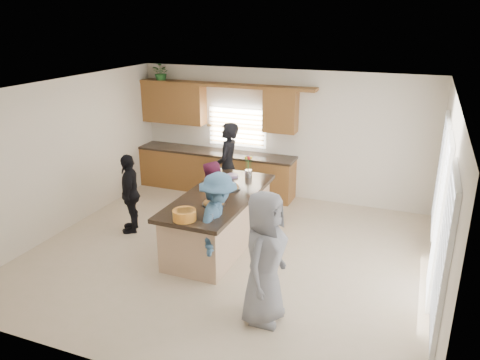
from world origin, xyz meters
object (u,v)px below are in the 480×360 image
at_px(woman_left_back, 228,168).
at_px(woman_right_back, 219,223).
at_px(island, 220,221).
at_px(woman_left_mid, 211,203).
at_px(woman_right_front, 265,258).
at_px(woman_left_front, 130,193).
at_px(salad_bowl, 184,214).

bearing_deg(woman_left_back, woman_right_back, 12.26).
bearing_deg(island, woman_left_mid, 174.97).
height_order(island, woman_left_back, woman_left_back).
relative_size(woman_right_back, woman_right_front, 0.90).
distance_m(woman_left_front, woman_right_back, 2.25).
bearing_deg(woman_left_mid, woman_left_back, -163.46).
xyz_separation_m(island, woman_left_front, (-1.77, -0.07, 0.30)).
bearing_deg(island, woman_right_front, -50.70).
bearing_deg(woman_right_front, woman_left_front, 65.04).
bearing_deg(salad_bowl, woman_right_front, -22.24).
distance_m(woman_left_back, woman_right_back, 2.43).
xyz_separation_m(woman_left_back, woman_right_front, (1.87, -3.22, -0.02)).
relative_size(woman_left_back, woman_right_front, 1.02).
distance_m(woman_left_back, woman_left_mid, 1.49).
relative_size(island, salad_bowl, 7.65).
bearing_deg(island, salad_bowl, -92.41).
distance_m(island, woman_right_back, 0.97).
distance_m(salad_bowl, woman_right_front, 1.60).
relative_size(woman_left_mid, woman_left_front, 1.01).
bearing_deg(salad_bowl, woman_right_back, 38.71).
bearing_deg(woman_right_back, salad_bowl, 124.95).
height_order(woman_left_mid, woman_right_back, woman_right_back).
height_order(island, woman_left_front, woman_left_front).
bearing_deg(woman_right_front, salad_bowl, 70.63).
bearing_deg(woman_right_front, island, 41.77).
distance_m(island, woman_right_front, 2.30).
distance_m(island, woman_left_mid, 0.34).
distance_m(island, woman_left_back, 1.61).
bearing_deg(woman_left_back, woman_left_front, -47.67).
bearing_deg(woman_right_back, woman_left_back, 15.73).
xyz_separation_m(woman_left_back, woman_left_mid, (0.29, -1.45, -0.18)).
xyz_separation_m(woman_left_front, woman_right_back, (2.12, -0.75, 0.07)).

